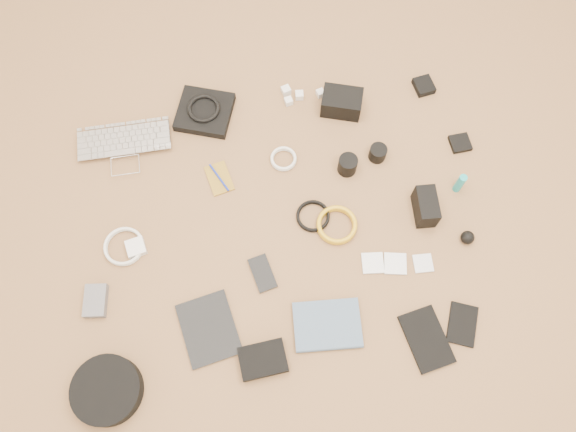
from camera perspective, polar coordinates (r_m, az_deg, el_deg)
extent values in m
cube|color=brown|center=(1.96, -0.31, -1.14)|extent=(4.00, 4.00, 0.04)
imported|color=#B5B5BA|center=(2.13, -16.22, 6.29)|extent=(0.34, 0.24, 0.03)
cube|color=black|center=(2.14, -8.47, 10.41)|extent=(0.25, 0.24, 0.03)
torus|color=black|center=(2.12, -8.56, 10.76)|extent=(0.14, 0.14, 0.02)
cube|color=silver|center=(2.18, -0.21, 12.63)|extent=(0.04, 0.04, 0.03)
cube|color=silver|center=(2.17, 1.16, 12.17)|extent=(0.03, 0.03, 0.03)
cube|color=silver|center=(2.18, 3.30, 12.36)|extent=(0.03, 0.03, 0.03)
cube|color=silver|center=(2.15, 0.05, 11.59)|extent=(0.03, 0.03, 0.03)
cube|color=black|center=(2.12, 5.47, 11.41)|extent=(0.17, 0.14, 0.08)
cube|color=black|center=(2.25, 13.63, 12.73)|extent=(0.08, 0.08, 0.03)
cube|color=olive|center=(2.02, -7.00, 3.82)|extent=(0.10, 0.13, 0.01)
cylinder|color=#1425A3|center=(2.02, -7.02, 3.90)|extent=(0.06, 0.12, 0.01)
torus|color=silver|center=(2.04, -0.46, 5.76)|extent=(0.11, 0.11, 0.01)
cylinder|color=black|center=(2.00, 6.07, 5.19)|extent=(0.08, 0.08, 0.07)
cylinder|color=black|center=(2.05, 9.10, 6.33)|extent=(0.06, 0.06, 0.06)
cube|color=black|center=(2.16, 17.08, 7.09)|extent=(0.07, 0.07, 0.02)
cube|color=silver|center=(1.97, -15.18, -3.11)|extent=(0.07, 0.07, 0.03)
torus|color=silver|center=(1.99, -16.28, -3.03)|extent=(0.14, 0.14, 0.01)
torus|color=black|center=(1.95, 2.55, -0.06)|extent=(0.15, 0.15, 0.01)
torus|color=gold|center=(1.94, 4.96, -1.00)|extent=(0.18, 0.18, 0.02)
cube|color=black|center=(1.97, 13.81, 0.93)|extent=(0.08, 0.13, 0.09)
cylinder|color=teal|center=(2.04, 17.05, 3.20)|extent=(0.03, 0.03, 0.09)
cube|color=#57565B|center=(1.95, -18.96, -8.16)|extent=(0.08, 0.12, 0.03)
cube|color=black|center=(1.86, -8.05, -11.28)|extent=(0.20, 0.24, 0.01)
cube|color=black|center=(1.88, -2.61, -5.83)|extent=(0.09, 0.13, 0.01)
cube|color=silver|center=(1.91, 8.60, -4.76)|extent=(0.08, 0.08, 0.01)
cube|color=silver|center=(1.93, 10.84, -4.79)|extent=(0.09, 0.09, 0.01)
cube|color=silver|center=(1.95, 13.55, -4.70)|extent=(0.07, 0.07, 0.01)
sphere|color=black|center=(2.00, 17.77, -2.09)|extent=(0.06, 0.06, 0.05)
cylinder|color=black|center=(1.88, -17.91, -16.49)|extent=(0.26, 0.26, 0.06)
cube|color=black|center=(1.81, -2.57, -14.39)|extent=(0.15, 0.11, 0.04)
imported|color=#445973|center=(1.83, 4.28, -13.46)|extent=(0.23, 0.18, 0.02)
cube|color=black|center=(1.89, 13.89, -12.04)|extent=(0.15, 0.21, 0.01)
cube|color=black|center=(1.93, 17.28, -10.46)|extent=(0.13, 0.16, 0.01)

